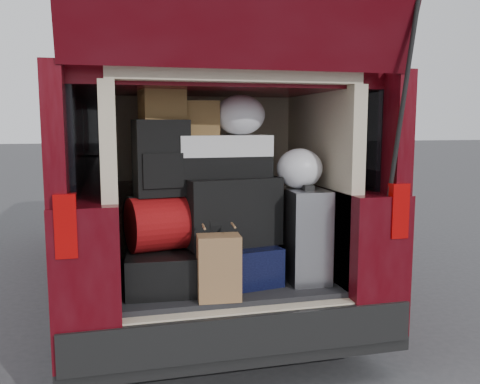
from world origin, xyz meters
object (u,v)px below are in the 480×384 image
object	(u,v)px
black_hardshell	(162,268)
backpack	(161,158)
black_soft_case	(229,210)
red_duffel	(171,223)
navy_hardshell	(234,261)
kraft_bag	(219,268)
silver_roller	(304,235)
twotone_duffel	(222,156)

from	to	relation	value
black_hardshell	backpack	size ratio (longest dim) A/B	1.27
black_soft_case	backpack	xyz separation A→B (m)	(-0.40, -0.01, 0.32)
red_duffel	black_soft_case	size ratio (longest dim) A/B	0.86
navy_hardshell	kraft_bag	distance (m)	0.37
navy_hardshell	black_soft_case	size ratio (longest dim) A/B	0.93
black_hardshell	silver_roller	world-z (taller)	silver_roller
black_hardshell	twotone_duffel	bearing A→B (deg)	16.58
silver_roller	backpack	size ratio (longest dim) A/B	1.28
black_hardshell	twotone_duffel	world-z (taller)	twotone_duffel
navy_hardshell	red_duffel	size ratio (longest dim) A/B	1.09
black_hardshell	black_soft_case	world-z (taller)	black_soft_case
black_soft_case	backpack	size ratio (longest dim) A/B	1.29
black_soft_case	black_hardshell	bearing A→B (deg)	174.78
navy_hardshell	red_duffel	bearing A→B (deg)	174.18
black_hardshell	red_duffel	bearing A→B (deg)	-0.52
black_hardshell	kraft_bag	world-z (taller)	kraft_bag
red_duffel	black_soft_case	world-z (taller)	black_soft_case
black_hardshell	kraft_bag	xyz separation A→B (m)	(0.28, -0.30, 0.07)
black_soft_case	twotone_duffel	bearing A→B (deg)	107.52
backpack	black_hardshell	bearing A→B (deg)	-123.99
black_hardshell	red_duffel	size ratio (longest dim) A/B	1.15
navy_hardshell	kraft_bag	size ratio (longest dim) A/B	1.47
black_hardshell	red_duffel	xyz separation A→B (m)	(0.06, -0.00, 0.27)
kraft_bag	black_soft_case	size ratio (longest dim) A/B	0.64
silver_roller	backpack	xyz separation A→B (m)	(-0.84, 0.10, 0.47)
twotone_duffel	black_hardshell	bearing A→B (deg)	-169.68
kraft_bag	twotone_duffel	size ratio (longest dim) A/B	0.64
backpack	kraft_bag	bearing A→B (deg)	-58.61
red_duffel	backpack	xyz separation A→B (m)	(-0.05, 0.03, 0.37)
black_soft_case	twotone_duffel	distance (m)	0.33
navy_hardshell	kraft_bag	world-z (taller)	kraft_bag
black_hardshell	twotone_duffel	distance (m)	0.75
red_duffel	kraft_bag	bearing A→B (deg)	-65.79
navy_hardshell	silver_roller	bearing A→B (deg)	-22.72
black_soft_case	backpack	world-z (taller)	backpack
backpack	twotone_duffel	distance (m)	0.38
black_hardshell	navy_hardshell	bearing A→B (deg)	6.55
navy_hardshell	black_soft_case	world-z (taller)	black_soft_case
silver_roller	kraft_bag	bearing A→B (deg)	-156.13
red_duffel	black_soft_case	xyz separation A→B (m)	(0.35, 0.03, 0.05)
black_hardshell	black_soft_case	bearing A→B (deg)	8.01
silver_roller	black_soft_case	bearing A→B (deg)	168.63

